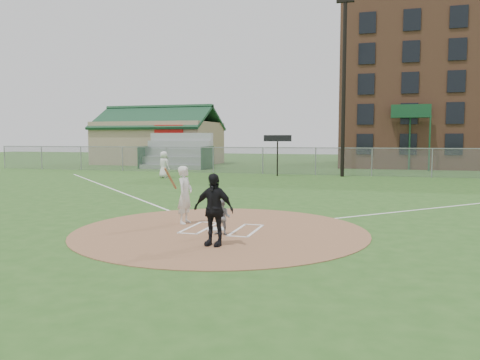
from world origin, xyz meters
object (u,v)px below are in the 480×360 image
(catcher, at_px, (222,217))
(umpire, at_px, (213,209))
(batter_at_plate, at_px, (185,195))
(home_plate, at_px, (216,229))
(ondeck_player, at_px, (164,165))

(catcher, xyz_separation_m, umpire, (0.19, -1.25, 0.41))
(batter_at_plate, bearing_deg, catcher, -38.84)
(home_plate, relative_size, batter_at_plate, 0.27)
(umpire, bearing_deg, batter_at_plate, 131.85)
(catcher, height_order, umpire, umpire)
(umpire, bearing_deg, ondeck_player, 125.03)
(home_plate, distance_m, umpire, 2.19)
(ondeck_player, height_order, batter_at_plate, ondeck_player)
(home_plate, bearing_deg, batter_at_plate, 151.69)
(umpire, relative_size, batter_at_plate, 1.00)
(home_plate, distance_m, ondeck_player, 18.97)
(home_plate, height_order, umpire, umpire)
(home_plate, xyz_separation_m, umpire, (0.61, -1.92, 0.88))
(umpire, bearing_deg, catcher, 104.86)
(catcher, height_order, batter_at_plate, batter_at_plate)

